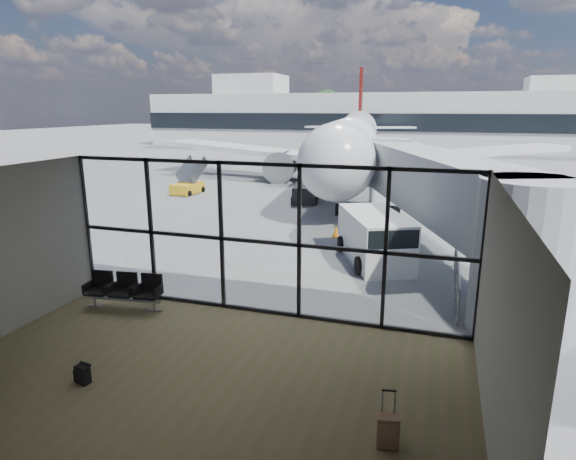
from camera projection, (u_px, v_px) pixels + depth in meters
The scene contains 21 objects.
ground at pixel (394, 165), 51.36m from camera, with size 220.00×220.00×0.00m, color slate.
lounge_shell at pixel (171, 283), 9.34m from camera, with size 12.02×8.01×4.51m.
glass_curtain_wall at pixel (259, 240), 13.87m from camera, with size 12.10×0.12×4.50m.
jet_bridge at pixel (441, 192), 18.83m from camera, with size 8.00×16.50×4.33m.
apron_railing at pixel (457, 271), 15.83m from camera, with size 0.06×5.46×1.11m.
far_terminal at pixel (406, 120), 70.77m from camera, with size 80.00×12.20×11.00m.
tree_0 at pixel (175, 115), 93.01m from camera, with size 4.95×4.95×7.12m.
tree_1 at pixel (203, 112), 91.09m from camera, with size 5.61×5.61×8.07m.
tree_2 at pixel (232, 108), 89.17m from camera, with size 6.27×6.27×9.03m.
tree_3 at pixel (262, 115), 87.71m from camera, with size 4.95×4.95×7.12m.
tree_4 at pixel (294, 112), 85.79m from camera, with size 5.61×5.61×8.07m.
tree_5 at pixel (327, 108), 83.87m from camera, with size 6.27×6.27×9.03m.
seating_row at pixel (125, 288), 14.70m from camera, with size 2.38×0.95×1.06m.
backpack at pixel (82, 374), 10.64m from camera, with size 0.34×0.32×0.47m.
suitcase at pixel (388, 431), 8.62m from camera, with size 0.44×0.35×1.08m.
airliner at pixel (353, 141), 41.35m from camera, with size 34.77×40.47×10.45m.
service_van at pixel (375, 238), 18.85m from camera, with size 3.60×4.86×1.94m.
belt_loader at pixel (306, 192), 31.40m from camera, with size 2.14×4.28×1.88m.
mobile_stairs at pixel (188, 186), 34.34m from camera, with size 1.73×3.03×2.07m.
traffic_cone_a at pixel (336, 231), 22.81m from camera, with size 0.39×0.39×0.56m.
traffic_cone_c at pixel (396, 230), 23.22m from camera, with size 0.36×0.36×0.52m.
Camera 1 is at (4.85, -12.49, 5.95)m, focal length 30.00 mm.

